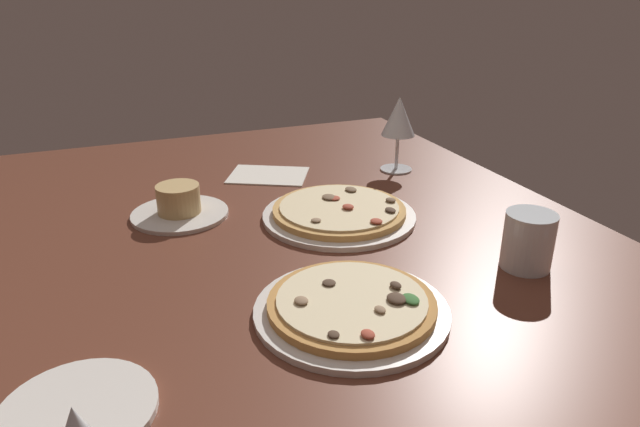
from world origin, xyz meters
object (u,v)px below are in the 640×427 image
Objects in this scene: ramekin_on_saucer at (179,205)px; paper_menu at (268,175)px; wine_glass_far at (399,119)px; water_glass at (528,243)px; side_plate at (77,411)px; pizza_main at (339,212)px; pizza_side at (352,307)px.

paper_menu is at bearing -54.90° from ramekin_on_saucer.
wine_glass_far is 50.99cm from water_glass.
wine_glass_far is 32.83cm from paper_menu.
side_plate is at bearing 129.70° from wine_glass_far.
side_plate is at bearing 97.62° from water_glass.
pizza_main is 60.56cm from side_plate.
pizza_side is 2.95× the size of water_glass.
pizza_main is at bearing -140.89° from paper_menu.
water_glass is 0.53× the size of paper_menu.
pizza_main is at bearing -51.25° from side_plate.
water_glass reaches higher than ramekin_on_saucer.
water_glass is 0.54× the size of side_plate.
water_glass is at bearing -82.38° from side_plate.
pizza_side is at bearing 94.08° from water_glass.
pizza_main reaches higher than paper_menu.
water_glass is (-41.41, -48.34, 2.02)cm from ramekin_on_saucer.
pizza_main is at bearing 131.51° from wine_glass_far.
side_plate is (-37.90, 47.23, -0.75)cm from pizza_main.
ramekin_on_saucer is 1.06× the size of wine_glass_far.
side_plate is at bearing 128.75° from pizza_main.
pizza_main is 34.01cm from wine_glass_far.
ramekin_on_saucer is 54.04cm from wine_glass_far.
pizza_main is 33.26cm from pizza_side.
water_glass reaches higher than pizza_main.
water_glass reaches higher than paper_menu.
pizza_side is at bearing -159.11° from ramekin_on_saucer.
water_glass is 67.98cm from side_plate.
pizza_main is at bearing -113.85° from ramekin_on_saucer.
wine_glass_far is at bearing -48.49° from pizza_main.
pizza_main is 1.68× the size of wine_glass_far.
wine_glass_far reaches higher than paper_menu.
side_plate is at bearing 100.73° from pizza_side.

